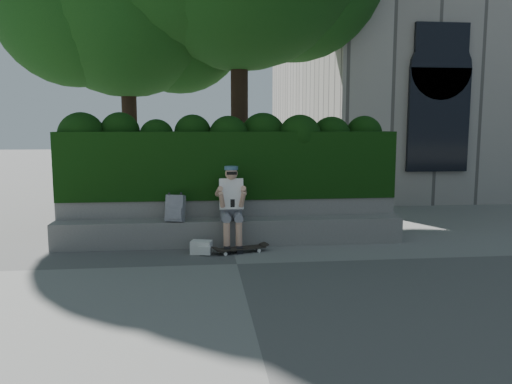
{
  "coord_description": "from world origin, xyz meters",
  "views": [
    {
      "loc": [
        -0.53,
        -7.23,
        2.03
      ],
      "look_at": [
        0.4,
        1.0,
        0.95
      ],
      "focal_mm": 35.0,
      "sensor_mm": 36.0,
      "label": 1
    }
  ],
  "objects": [
    {
      "name": "bench_ledge",
      "position": [
        0.0,
        1.25,
        0.23
      ],
      "size": [
        6.0,
        0.45,
        0.45
      ],
      "primitive_type": "cube",
      "color": "gray",
      "rests_on": "ground"
    },
    {
      "name": "person",
      "position": [
        -0.01,
        1.07,
        0.75
      ],
      "size": [
        0.4,
        0.76,
        1.38
      ],
      "color": "slate",
      "rests_on": "ground"
    },
    {
      "name": "backpack_ground",
      "position": [
        -0.52,
        0.68,
        0.1
      ],
      "size": [
        0.37,
        0.3,
        0.21
      ],
      "primitive_type": "cube",
      "rotation": [
        0.0,
        0.0,
        -0.25
      ],
      "color": "white",
      "rests_on": "ground"
    },
    {
      "name": "ground",
      "position": [
        0.0,
        0.0,
        0.0
      ],
      "size": [
        80.0,
        80.0,
        0.0
      ],
      "primitive_type": "plane",
      "color": "slate",
      "rests_on": "ground"
    },
    {
      "name": "skateboard",
      "position": [
        0.11,
        0.66,
        0.07
      ],
      "size": [
        0.85,
        0.42,
        0.09
      ],
      "rotation": [
        0.0,
        0.0,
        0.27
      ],
      "color": "black",
      "rests_on": "ground"
    },
    {
      "name": "hedge",
      "position": [
        0.0,
        1.95,
        1.35
      ],
      "size": [
        6.0,
        1.0,
        1.2
      ],
      "primitive_type": "cube",
      "color": "black",
      "rests_on": "planter_wall"
    },
    {
      "name": "backpack_plaid",
      "position": [
        -0.95,
        1.15,
        0.67
      ],
      "size": [
        0.34,
        0.24,
        0.45
      ],
      "primitive_type": "cube",
      "rotation": [
        0.0,
        0.0,
        -0.28
      ],
      "color": "#9F9FA3",
      "rests_on": "bench_ledge"
    },
    {
      "name": "planter_wall",
      "position": [
        0.0,
        1.73,
        0.38
      ],
      "size": [
        6.0,
        0.5,
        0.75
      ],
      "primitive_type": "cube",
      "color": "gray",
      "rests_on": "ground"
    }
  ]
}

